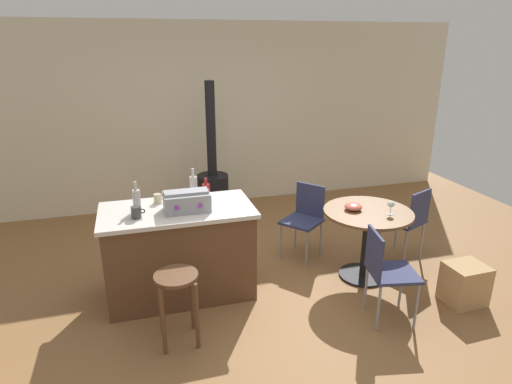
# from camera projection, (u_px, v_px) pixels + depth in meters

# --- Properties ---
(ground_plane) EXTENTS (8.80, 8.80, 0.00)m
(ground_plane) POSITION_uv_depth(u_px,v_px,m) (262.00, 292.00, 4.41)
(ground_plane) COLOR olive
(back_wall) EXTENTS (8.00, 0.10, 2.70)m
(back_wall) POSITION_uv_depth(u_px,v_px,m) (209.00, 116.00, 6.47)
(back_wall) COLOR beige
(back_wall) RESTS_ON ground_plane
(kitchen_island) EXTENTS (1.44, 0.75, 0.92)m
(kitchen_island) POSITION_uv_depth(u_px,v_px,m) (180.00, 252.00, 4.25)
(kitchen_island) COLOR brown
(kitchen_island) RESTS_ON ground_plane
(wooden_stool) EXTENTS (0.36, 0.36, 0.64)m
(wooden_stool) POSITION_uv_depth(u_px,v_px,m) (177.00, 291.00, 3.54)
(wooden_stool) COLOR brown
(wooden_stool) RESTS_ON ground_plane
(dining_table) EXTENTS (0.92, 0.92, 0.76)m
(dining_table) POSITION_uv_depth(u_px,v_px,m) (367.00, 227.00, 4.52)
(dining_table) COLOR black
(dining_table) RESTS_ON ground_plane
(folding_chair_near) EXTENTS (0.47, 0.47, 0.87)m
(folding_chair_near) POSITION_uv_depth(u_px,v_px,m) (386.00, 268.00, 3.82)
(folding_chair_near) COLOR navy
(folding_chair_near) RESTS_ON ground_plane
(folding_chair_far) EXTENTS (0.52, 0.52, 0.87)m
(folding_chair_far) POSITION_uv_depth(u_px,v_px,m) (409.00, 218.00, 4.89)
(folding_chair_far) COLOR navy
(folding_chair_far) RESTS_ON ground_plane
(folding_chair_left) EXTENTS (0.56, 0.56, 0.85)m
(folding_chair_left) POSITION_uv_depth(u_px,v_px,m) (305.00, 216.00, 5.01)
(folding_chair_left) COLOR navy
(folding_chair_left) RESTS_ON ground_plane
(wood_stove) EXTENTS (0.44, 0.45, 1.93)m
(wood_stove) POSITION_uv_depth(u_px,v_px,m) (213.00, 186.00, 6.11)
(wood_stove) COLOR black
(wood_stove) RESTS_ON ground_plane
(toolbox) EXTENTS (0.42, 0.27, 0.19)m
(toolbox) POSITION_uv_depth(u_px,v_px,m) (187.00, 201.00, 4.02)
(toolbox) COLOR gray
(toolbox) RESTS_ON kitchen_island
(bottle_0) EXTENTS (0.07, 0.07, 0.29)m
(bottle_0) POSITION_uv_depth(u_px,v_px,m) (137.00, 200.00, 3.99)
(bottle_0) COLOR #B7B2AD
(bottle_0) RESTS_ON kitchen_island
(bottle_1) EXTENTS (0.08, 0.08, 0.31)m
(bottle_1) POSITION_uv_depth(u_px,v_px,m) (194.00, 187.00, 4.33)
(bottle_1) COLOR #B7B2AD
(bottle_1) RESTS_ON kitchen_island
(bottle_2) EXTENTS (0.07, 0.07, 0.23)m
(bottle_2) POSITION_uv_depth(u_px,v_px,m) (206.00, 192.00, 4.28)
(bottle_2) COLOR maroon
(bottle_2) RESTS_ON kitchen_island
(cup_0) EXTENTS (0.12, 0.09, 0.11)m
(cup_0) POSITION_uv_depth(u_px,v_px,m) (136.00, 212.00, 3.86)
(cup_0) COLOR #383838
(cup_0) RESTS_ON kitchen_island
(cup_1) EXTENTS (0.11, 0.08, 0.09)m
(cup_1) POSITION_uv_depth(u_px,v_px,m) (158.00, 198.00, 4.22)
(cup_1) COLOR tan
(cup_1) RESTS_ON kitchen_island
(wine_glass) EXTENTS (0.07, 0.07, 0.14)m
(wine_glass) POSITION_uv_depth(u_px,v_px,m) (391.00, 205.00, 4.33)
(wine_glass) COLOR silver
(wine_glass) RESTS_ON dining_table
(serving_bowl) EXTENTS (0.18, 0.18, 0.07)m
(serving_bowl) POSITION_uv_depth(u_px,v_px,m) (353.00, 207.00, 4.47)
(serving_bowl) COLOR #DB6651
(serving_bowl) RESTS_ON dining_table
(cardboard_box) EXTENTS (0.37, 0.33, 0.40)m
(cardboard_box) POSITION_uv_depth(u_px,v_px,m) (465.00, 284.00, 4.17)
(cardboard_box) COLOR tan
(cardboard_box) RESTS_ON ground_plane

